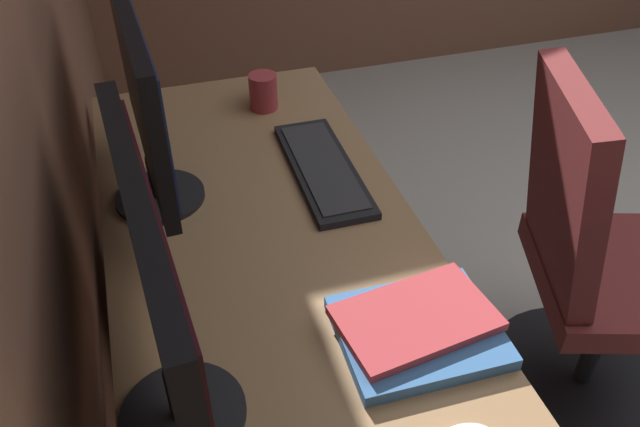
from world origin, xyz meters
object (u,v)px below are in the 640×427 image
(monitor_secondary, at_px, (160,301))
(keyboard_main, at_px, (323,169))
(coffee_mug, at_px, (263,91))
(monitor_primary, at_px, (143,100))
(book_stack_near, at_px, (417,327))
(drawer_pedestal, at_px, (261,348))
(office_chair, at_px, (592,278))

(monitor_secondary, distance_m, keyboard_main, 0.75)
(keyboard_main, distance_m, coffee_mug, 0.36)
(monitor_primary, bearing_deg, book_stack_near, -144.49)
(monitor_primary, height_order, monitor_secondary, monitor_secondary)
(keyboard_main, xyz_separation_m, book_stack_near, (-0.53, -0.01, 0.01))
(book_stack_near, xyz_separation_m, coffee_mug, (0.88, 0.07, 0.03))
(drawer_pedestal, distance_m, coffee_mug, 0.68)
(monitor_secondary, relative_size, keyboard_main, 1.30)
(monitor_primary, xyz_separation_m, keyboard_main, (-0.01, -0.38, -0.24))
(drawer_pedestal, xyz_separation_m, office_chair, (-0.12, -0.85, 0.11))
(drawer_pedestal, xyz_separation_m, coffee_mug, (0.51, -0.15, 0.43))
(coffee_mug, bearing_deg, monitor_primary, 136.64)
(keyboard_main, distance_m, office_chair, 0.75)
(drawer_pedestal, bearing_deg, monitor_primary, 44.26)
(drawer_pedestal, xyz_separation_m, keyboard_main, (0.16, -0.21, 0.39))
(keyboard_main, relative_size, book_stack_near, 1.44)
(monitor_secondary, relative_size, office_chair, 0.57)
(book_stack_near, xyz_separation_m, office_chair, (0.25, -0.63, -0.29))
(monitor_primary, height_order, book_stack_near, monitor_primary)
(monitor_secondary, height_order, keyboard_main, monitor_secondary)
(monitor_secondary, bearing_deg, book_stack_near, -83.82)
(keyboard_main, xyz_separation_m, coffee_mug, (0.35, 0.06, 0.04))
(book_stack_near, distance_m, coffee_mug, 0.88)
(monitor_secondary, height_order, book_stack_near, monitor_secondary)
(coffee_mug, bearing_deg, monitor_secondary, 159.37)
(monitor_primary, distance_m, office_chair, 1.18)
(book_stack_near, bearing_deg, monitor_primary, 35.51)
(monitor_primary, height_order, coffee_mug, monitor_primary)
(monitor_secondary, xyz_separation_m, keyboard_main, (0.58, -0.41, -0.25))
(monitor_secondary, bearing_deg, coffee_mug, -20.63)
(keyboard_main, bearing_deg, drawer_pedestal, 127.27)
(monitor_secondary, bearing_deg, drawer_pedestal, -25.48)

